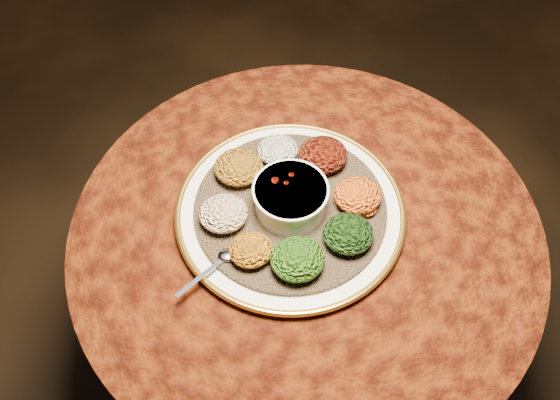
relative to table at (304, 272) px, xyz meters
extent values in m
plane|color=black|center=(0.00, 0.00, -0.55)|extent=(4.00, 4.00, 0.00)
cylinder|color=black|center=(0.00, 0.00, -0.53)|extent=(0.44, 0.44, 0.04)
cylinder|color=black|center=(0.00, 0.00, -0.21)|extent=(0.12, 0.12, 0.68)
cylinder|color=black|center=(0.00, 0.00, 0.15)|extent=(0.80, 0.80, 0.04)
cylinder|color=#451705|center=(0.00, 0.00, 0.00)|extent=(0.93, 0.93, 0.34)
cylinder|color=#451705|center=(0.00, 0.00, 0.17)|extent=(0.96, 0.96, 0.01)
cylinder|color=white|center=(-0.03, 0.04, 0.19)|extent=(0.56, 0.56, 0.02)
torus|color=gold|center=(-0.03, 0.04, 0.20)|extent=(0.47, 0.47, 0.01)
cylinder|color=brown|center=(-0.03, 0.04, 0.20)|extent=(0.43, 0.43, 0.01)
cylinder|color=white|center=(-0.03, 0.04, 0.24)|extent=(0.14, 0.14, 0.06)
cylinder|color=white|center=(-0.03, 0.04, 0.27)|extent=(0.15, 0.15, 0.01)
cylinder|color=#621404|center=(-0.03, 0.04, 0.26)|extent=(0.12, 0.12, 0.01)
ellipsoid|color=silver|center=(-0.16, -0.05, 0.21)|extent=(0.04, 0.03, 0.01)
cube|color=silver|center=(-0.22, -0.09, 0.21)|extent=(0.10, 0.07, 0.00)
ellipsoid|color=beige|center=(-0.03, 0.17, 0.23)|extent=(0.09, 0.08, 0.04)
ellipsoid|color=black|center=(0.06, 0.14, 0.23)|extent=(0.10, 0.10, 0.05)
ellipsoid|color=#B97B0F|center=(0.11, 0.03, 0.23)|extent=(0.10, 0.09, 0.05)
ellipsoid|color=black|center=(0.07, -0.06, 0.23)|extent=(0.10, 0.09, 0.05)
ellipsoid|color=#A9330A|center=(-0.04, -0.10, 0.23)|extent=(0.10, 0.10, 0.05)
ellipsoid|color=#B76310|center=(-0.12, -0.06, 0.23)|extent=(0.08, 0.08, 0.04)
ellipsoid|color=maroon|center=(-0.16, 0.03, 0.23)|extent=(0.10, 0.09, 0.05)
ellipsoid|color=#845510|center=(-0.12, 0.14, 0.23)|extent=(0.10, 0.10, 0.05)
camera|label=1|loc=(-0.17, -0.66, 1.24)|focal=40.00mm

